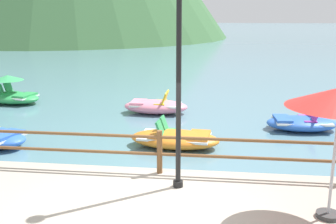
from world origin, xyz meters
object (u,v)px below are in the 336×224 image
object	(u,v)px
pedal_boat_0	(11,94)
pedal_boat_5	(175,139)
pedal_boat_2	(155,106)
pedal_boat_4	(301,123)
lamp_post	(179,54)

from	to	relation	value
pedal_boat_0	pedal_boat_5	xyz separation A→B (m)	(7.53, -4.89, -0.14)
pedal_boat_2	pedal_boat_5	distance (m)	4.06
pedal_boat_2	pedal_boat_4	bearing A→B (deg)	-18.07
pedal_boat_5	pedal_boat_4	bearing A→B (deg)	29.50
pedal_boat_2	pedal_boat_4	distance (m)	5.37
pedal_boat_0	pedal_boat_4	size ratio (longest dim) A/B	1.18
pedal_boat_0	lamp_post	bearing A→B (deg)	-46.81
pedal_boat_0	pedal_boat_5	bearing A→B (deg)	-33.00
pedal_boat_2	pedal_boat_5	xyz separation A→B (m)	(1.18, -3.88, -0.02)
lamp_post	pedal_boat_0	distance (m)	11.93
pedal_boat_2	lamp_post	bearing A→B (deg)	-77.85
pedal_boat_0	pedal_boat_2	distance (m)	6.43
lamp_post	pedal_boat_5	bearing A→B (deg)	96.85
pedal_boat_4	pedal_boat_2	bearing A→B (deg)	161.93
lamp_post	pedal_boat_2	xyz separation A→B (m)	(-1.61, 7.47, -2.77)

